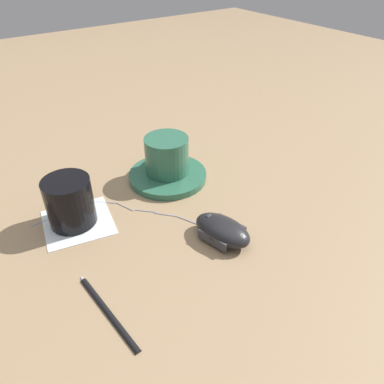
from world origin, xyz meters
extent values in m
plane|color=#9E7F5B|center=(0.00, 0.00, 0.00)|extent=(3.00, 3.00, 0.00)
cylinder|color=#2D664C|center=(-0.09, -0.08, 0.01)|extent=(0.16, 0.16, 0.01)
cylinder|color=#2D664C|center=(-0.09, -0.09, 0.05)|extent=(0.09, 0.09, 0.07)
torus|color=#2D664C|center=(-0.13, -0.12, 0.05)|extent=(0.04, 0.05, 0.05)
ellipsoid|color=black|center=(-0.07, 0.12, 0.02)|extent=(0.08, 0.11, 0.04)
cylinder|color=#38383D|center=(-0.06, 0.10, 0.03)|extent=(0.01, 0.01, 0.01)
cube|color=#38383D|center=(-0.04, 0.13, 0.01)|extent=(0.02, 0.06, 0.02)
cube|color=#38383D|center=(-0.09, 0.12, 0.01)|extent=(0.02, 0.06, 0.02)
cylinder|color=gray|center=(-0.05, 0.05, 0.00)|extent=(0.02, 0.04, 0.00)
cylinder|color=gray|center=(-0.02, 0.02, 0.00)|extent=(0.03, 0.03, 0.00)
cylinder|color=gray|center=(0.00, -0.01, 0.00)|extent=(0.03, 0.03, 0.00)
cylinder|color=gray|center=(0.03, -0.05, 0.00)|extent=(0.02, 0.04, 0.00)
cylinder|color=gray|center=(0.05, -0.08, 0.00)|extent=(0.03, 0.03, 0.00)
cylinder|color=gray|center=(0.08, -0.10, 0.00)|extent=(0.04, 0.01, 0.00)
cylinder|color=gray|center=(0.12, -0.10, 0.00)|extent=(0.04, 0.01, 0.00)
cylinder|color=gray|center=(0.16, -0.09, 0.00)|extent=(0.04, 0.00, 0.00)
sphere|color=gray|center=(-0.05, 0.07, 0.00)|extent=(0.00, 0.00, 0.00)
sphere|color=gray|center=(-0.04, 0.03, 0.00)|extent=(0.00, 0.00, 0.00)
sphere|color=gray|center=(-0.01, 0.00, 0.00)|extent=(0.00, 0.00, 0.00)
sphere|color=gray|center=(0.02, -0.03, 0.00)|extent=(0.00, 0.00, 0.00)
sphere|color=gray|center=(0.03, -0.07, 0.00)|extent=(0.00, 0.00, 0.00)
sphere|color=gray|center=(0.06, -0.09, 0.00)|extent=(0.00, 0.00, 0.00)
sphere|color=gray|center=(0.10, -0.10, 0.00)|extent=(0.00, 0.00, 0.00)
sphere|color=gray|center=(0.14, -0.09, 0.00)|extent=(0.00, 0.00, 0.00)
sphere|color=gray|center=(0.18, -0.09, 0.00)|extent=(0.00, 0.00, 0.00)
cube|color=white|center=(0.11, -0.05, 0.00)|extent=(0.13, 0.13, 0.00)
cylinder|color=black|center=(0.12, -0.06, 0.04)|extent=(0.08, 0.08, 0.08)
cylinder|color=black|center=(0.15, 0.15, 0.00)|extent=(0.02, 0.15, 0.01)
cone|color=silver|center=(0.16, 0.07, 0.00)|extent=(0.01, 0.01, 0.01)
camera|label=1|loc=(0.24, 0.47, 0.42)|focal=35.00mm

